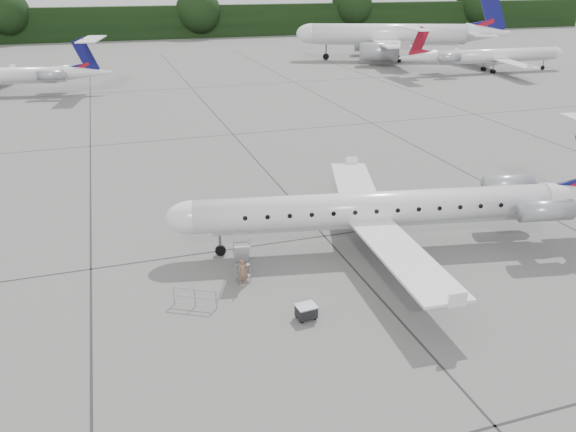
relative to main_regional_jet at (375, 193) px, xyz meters
name	(u,v)px	position (x,y,z in m)	size (l,w,h in m)	color
ground	(438,267)	(2.43, -3.54, -3.49)	(320.00, 320.00, 0.00)	slate
treeline	(164,22)	(2.43, 126.46, 0.51)	(260.00, 4.00, 8.00)	black
main_regional_jet	(375,193)	(0.00, 0.00, 0.00)	(27.24, 19.61, 6.98)	silver
airstair	(242,255)	(-8.30, -0.72, -2.40)	(0.85, 2.43, 2.19)	silver
passenger	(243,272)	(-8.55, -2.06, -2.73)	(0.56, 0.37, 1.53)	brown
safety_railing	(195,298)	(-11.35, -3.41, -2.99)	(2.20, 0.08, 1.00)	#94979C
baggage_cart	(306,312)	(-6.46, -6.13, -3.10)	(0.91, 0.74, 0.79)	black
bg_narrowbody	(389,24)	(38.40, 72.82, 3.20)	(37.29, 26.85, 13.39)	silver
bg_regional_right	(497,49)	(49.02, 54.16, 0.31)	(29.02, 20.90, 7.61)	silver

